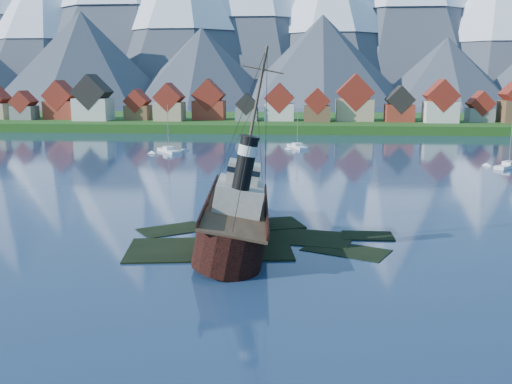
# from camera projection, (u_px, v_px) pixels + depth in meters

# --- Properties ---
(ground) EXTENTS (1400.00, 1400.00, 0.00)m
(ground) POSITION_uv_depth(u_px,v_px,m) (239.00, 245.00, 64.59)
(ground) COLOR navy
(ground) RESTS_ON ground
(shoal) EXTENTS (31.71, 21.24, 1.14)m
(shoal) POSITION_uv_depth(u_px,v_px,m) (256.00, 243.00, 66.62)
(shoal) COLOR black
(shoal) RESTS_ON ground
(shore_bank) EXTENTS (600.00, 80.00, 3.20)m
(shore_bank) POSITION_uv_depth(u_px,v_px,m) (286.00, 125.00, 230.73)
(shore_bank) COLOR #153F12
(shore_bank) RESTS_ON ground
(seawall) EXTENTS (600.00, 2.50, 2.00)m
(seawall) POSITION_uv_depth(u_px,v_px,m) (282.00, 134.00, 193.59)
(seawall) COLOR #3F3D38
(seawall) RESTS_ON ground
(town) EXTENTS (250.96, 16.69, 17.30)m
(town) POSITION_uv_depth(u_px,v_px,m) (197.00, 104.00, 214.24)
(town) COLOR maroon
(town) RESTS_ON ground
(tugboat_wreck) EXTENTS (6.89, 29.70, 23.53)m
(tugboat_wreck) POSITION_uv_depth(u_px,v_px,m) (232.00, 214.00, 66.69)
(tugboat_wreck) COLOR black
(tugboat_wreck) RESTS_ON ground
(sailboat_c) EXTENTS (7.75, 9.29, 12.57)m
(sailboat_c) POSITION_uv_depth(u_px,v_px,m) (169.00, 151.00, 145.59)
(sailboat_c) COLOR silver
(sailboat_c) RESTS_ON ground
(sailboat_d) EXTENTS (7.63, 7.63, 11.78)m
(sailboat_d) POSITION_uv_depth(u_px,v_px,m) (509.00, 167.00, 120.40)
(sailboat_d) COLOR silver
(sailboat_d) RESTS_ON ground
(sailboat_e) EXTENTS (5.98, 9.91, 11.28)m
(sailboat_e) POSITION_uv_depth(u_px,v_px,m) (297.00, 147.00, 154.65)
(sailboat_e) COLOR silver
(sailboat_e) RESTS_ON ground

